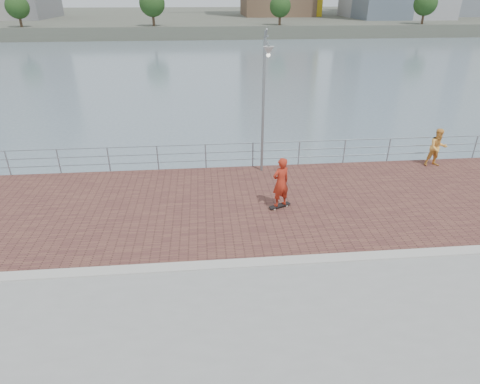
{
  "coord_description": "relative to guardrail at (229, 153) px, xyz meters",
  "views": [
    {
      "loc": [
        -1.05,
        -9.22,
        7.02
      ],
      "look_at": [
        0.0,
        2.0,
        1.3
      ],
      "focal_mm": 30.0,
      "sensor_mm": 36.0,
      "label": 1
    }
  ],
  "objects": [
    {
      "name": "water",
      "position": [
        -0.0,
        -7.0,
        -2.69
      ],
      "size": [
        400.0,
        400.0,
        0.0
      ],
      "primitive_type": "plane",
      "color": "slate",
      "rests_on": "ground"
    },
    {
      "name": "brick_lane",
      "position": [
        -0.0,
        -3.4,
        -0.68
      ],
      "size": [
        40.0,
        6.8,
        0.02
      ],
      "primitive_type": "cube",
      "color": "brown",
      "rests_on": "seawall"
    },
    {
      "name": "curb",
      "position": [
        -0.0,
        -7.0,
        -0.66
      ],
      "size": [
        40.0,
        0.4,
        0.06
      ],
      "primitive_type": "cube",
      "color": "#B7B5AD",
      "rests_on": "seawall"
    },
    {
      "name": "far_shore",
      "position": [
        -0.0,
        115.5,
        -1.44
      ],
      "size": [
        320.0,
        95.0,
        2.5
      ],
      "primitive_type": "cube",
      "color": "#4C5142",
      "rests_on": "ground"
    },
    {
      "name": "guardrail",
      "position": [
        0.0,
        0.0,
        0.0
      ],
      "size": [
        39.06,
        0.06,
        1.13
      ],
      "color": "#8C9EA8",
      "rests_on": "brick_lane"
    },
    {
      "name": "street_lamp",
      "position": [
        1.35,
        -0.9,
        3.21
      ],
      "size": [
        0.4,
        1.16,
        5.49
      ],
      "color": "gray",
      "rests_on": "brick_lane"
    },
    {
      "name": "skateboard",
      "position": [
        1.54,
        -3.83,
        -0.6
      ],
      "size": [
        0.83,
        0.53,
        0.09
      ],
      "rotation": [
        0.0,
        0.0,
        0.42
      ],
      "color": "black",
      "rests_on": "brick_lane"
    },
    {
      "name": "skateboarder",
      "position": [
        1.54,
        -3.83,
        0.32
      ],
      "size": [
        0.78,
        0.67,
        1.82
      ],
      "primitive_type": "imported",
      "rotation": [
        0.0,
        0.0,
        3.56
      ],
      "color": "#AD2817",
      "rests_on": "skateboard"
    },
    {
      "name": "bystander",
      "position": [
        9.03,
        -0.69,
        0.17
      ],
      "size": [
        0.84,
        0.67,
        1.69
      ],
      "primitive_type": "imported",
      "rotation": [
        0.0,
        0.0,
        -0.04
      ],
      "color": "#F1A947",
      "rests_on": "brick_lane"
    },
    {
      "name": "shoreline_trees",
      "position": [
        21.36,
        70.0,
        3.66
      ],
      "size": [
        169.85,
        4.89,
        6.52
      ],
      "color": "#473323",
      "rests_on": "far_shore"
    }
  ]
}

